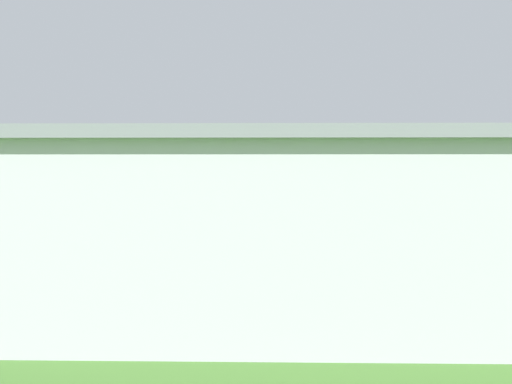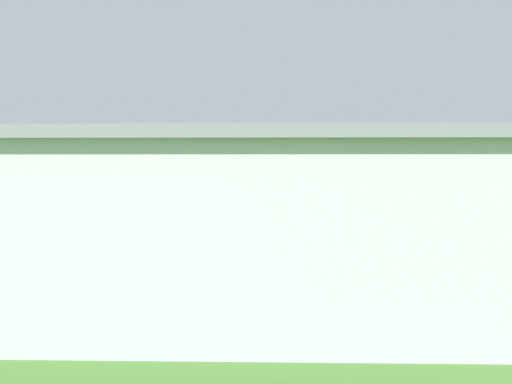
# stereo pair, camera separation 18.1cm
# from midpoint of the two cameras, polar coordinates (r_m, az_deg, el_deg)

# --- Properties ---
(ground_plane) EXTENTS (400.00, 400.00, 0.00)m
(ground_plane) POSITION_cam_midpoint_polar(r_m,az_deg,el_deg) (59.12, 2.87, -2.14)
(ground_plane) COLOR #3D6628
(hangar) EXTENTS (29.84, 14.89, 5.97)m
(hangar) POSITION_cam_midpoint_polar(r_m,az_deg,el_deg) (23.04, 17.79, -2.42)
(hangar) COLOR silver
(hangar) RESTS_ON ground_plane
(biplane) EXTENTS (8.08, 7.98, 3.86)m
(biplane) POSITION_cam_midpoint_polar(r_m,az_deg,el_deg) (60.62, -4.74, 1.26)
(biplane) COLOR #B21E1E
(car_green) EXTENTS (1.89, 4.31, 1.75)m
(car_green) POSITION_cam_midpoint_polar(r_m,az_deg,el_deg) (36.55, -6.48, -3.76)
(car_green) COLOR #1E6B38
(car_green) RESTS_ON ground_plane
(car_blue) EXTENTS (1.89, 4.17, 1.64)m
(car_blue) POSITION_cam_midpoint_polar(r_m,az_deg,el_deg) (39.02, -17.38, -3.53)
(car_blue) COLOR #23389E
(car_blue) RESTS_ON ground_plane
(person_crossing_taxiway) EXTENTS (0.53, 0.53, 1.71)m
(person_crossing_taxiway) POSITION_cam_midpoint_polar(r_m,az_deg,el_deg) (43.94, 21.22, -2.88)
(person_crossing_taxiway) COLOR orange
(person_crossing_taxiway) RESTS_ON ground_plane
(person_beside_truck) EXTENTS (0.52, 0.52, 1.67)m
(person_beside_truck) POSITION_cam_midpoint_polar(r_m,az_deg,el_deg) (42.41, -10.65, -2.97)
(person_beside_truck) COLOR #B23333
(person_beside_truck) RESTS_ON ground_plane
(person_near_hangar_door) EXTENTS (0.39, 0.39, 1.64)m
(person_near_hangar_door) POSITION_cam_midpoint_polar(r_m,az_deg,el_deg) (40.06, -9.03, -3.31)
(person_near_hangar_door) COLOR #72338C
(person_near_hangar_door) RESTS_ON ground_plane
(person_at_fence_line) EXTENTS (0.50, 0.50, 1.55)m
(person_at_fence_line) POSITION_cam_midpoint_polar(r_m,az_deg,el_deg) (39.63, -10.70, -3.47)
(person_at_fence_line) COLOR #B23333
(person_at_fence_line) RESTS_ON ground_plane
(windsock) EXTENTS (1.42, 0.65, 6.74)m
(windsock) POSITION_cam_midpoint_polar(r_m,az_deg,el_deg) (65.01, 11.02, 3.47)
(windsock) COLOR silver
(windsock) RESTS_ON ground_plane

